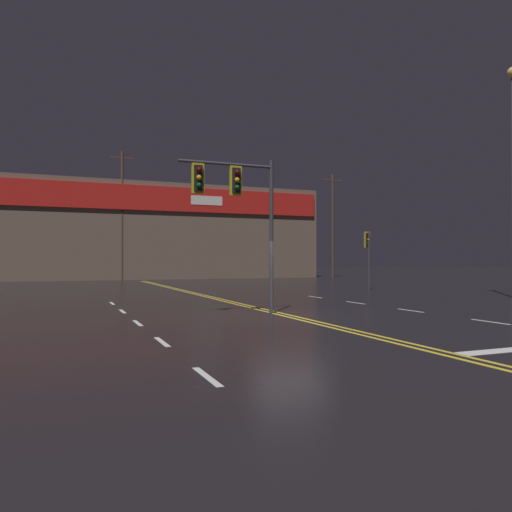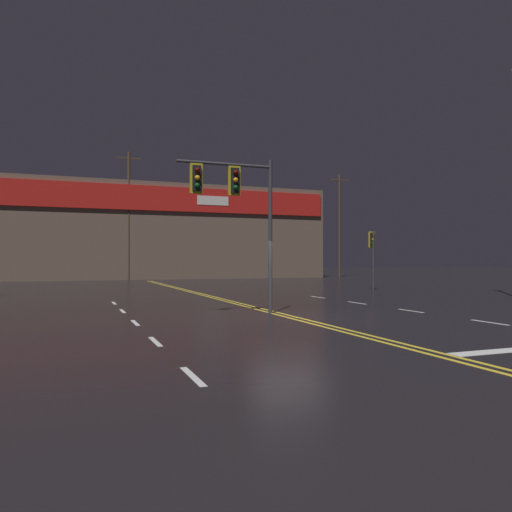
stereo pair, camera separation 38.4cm
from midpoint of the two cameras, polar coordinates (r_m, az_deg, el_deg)
name	(u,v)px [view 2 (the right image)]	position (r m, az deg, el deg)	size (l,w,h in m)	color
ground_plane	(288,316)	(16.48, 4.31, -6.88)	(200.00, 200.00, 0.00)	black
road_markings	(333,320)	(15.70, 9.54, -7.18)	(14.55, 60.00, 0.01)	gold
traffic_signal_median	(233,196)	(16.89, -1.96, 6.92)	(3.35, 0.36, 5.31)	#38383D
traffic_signal_corner_northeast	(372,247)	(31.80, 13.49, 1.01)	(0.42, 0.36, 3.63)	#38383D
building_backdrop	(138,233)	(53.22, -13.19, 2.61)	(38.07, 10.23, 9.40)	brown
utility_pole_row	(141,218)	(48.42, -12.82, 4.20)	(46.13, 0.26, 12.03)	#4C3828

